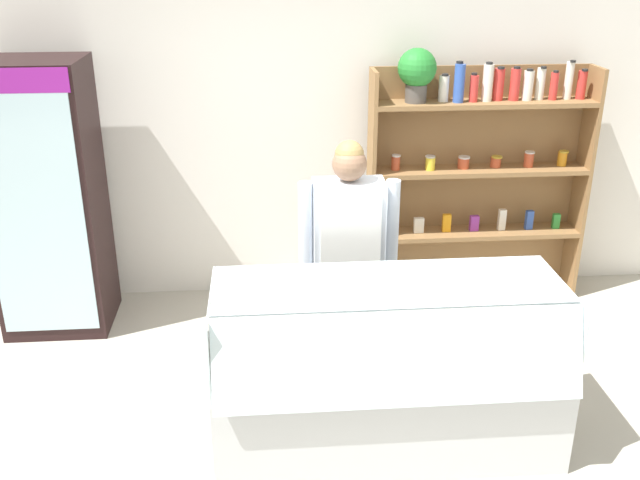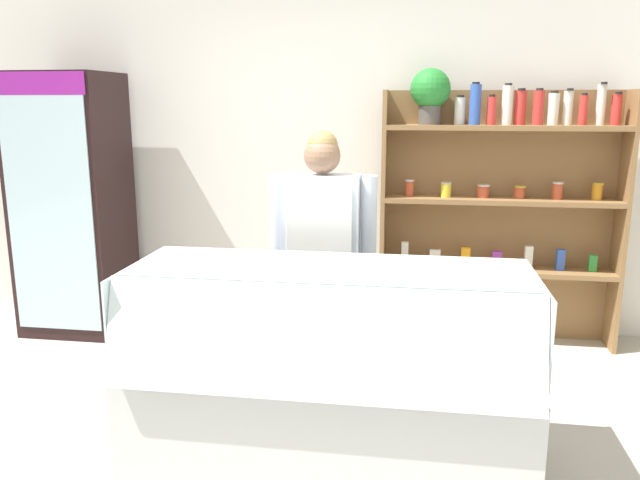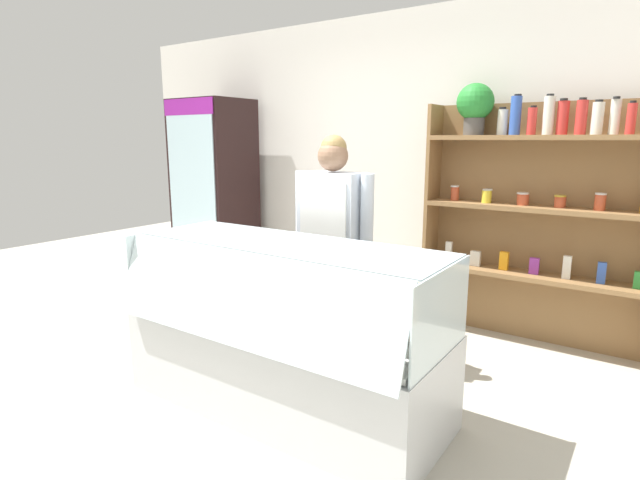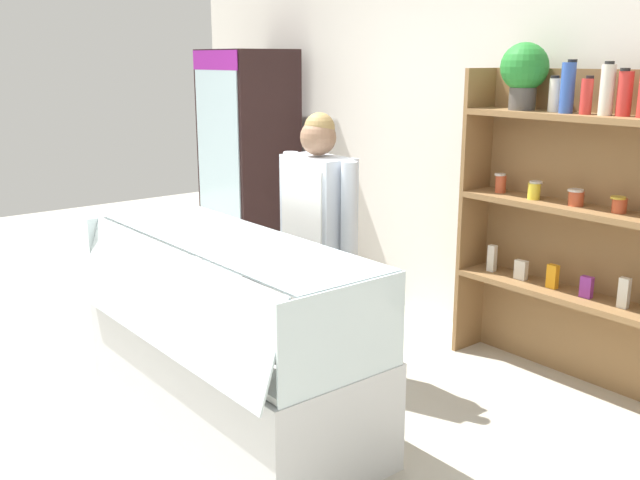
# 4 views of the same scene
# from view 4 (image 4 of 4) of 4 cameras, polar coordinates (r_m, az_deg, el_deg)

# --- Properties ---
(ground_plane) EXTENTS (12.00, 12.00, 0.00)m
(ground_plane) POSITION_cam_4_polar(r_m,az_deg,el_deg) (4.12, -9.94, -13.64)
(ground_plane) COLOR #B7B2A3
(back_wall) EXTENTS (6.80, 0.10, 2.70)m
(back_wall) POSITION_cam_4_polar(r_m,az_deg,el_deg) (5.14, 12.04, 7.67)
(back_wall) COLOR white
(back_wall) RESTS_ON ground
(drinks_fridge) EXTENTS (0.74, 0.63, 1.99)m
(drinks_fridge) POSITION_cam_4_polar(r_m,az_deg,el_deg) (6.41, -5.74, 5.99)
(drinks_fridge) COLOR black
(drinks_fridge) RESTS_ON ground
(shelving_unit) EXTENTS (1.71, 0.29, 2.01)m
(shelving_unit) POSITION_cam_4_polar(r_m,az_deg,el_deg) (4.34, 20.79, 3.24)
(shelving_unit) COLOR olive
(shelving_unit) RESTS_ON ground
(deli_display_case) EXTENTS (1.93, 0.81, 1.01)m
(deli_display_case) POSITION_cam_4_polar(r_m,az_deg,el_deg) (3.94, -7.43, -9.84)
(deli_display_case) COLOR silver
(deli_display_case) RESTS_ON ground
(shop_clerk) EXTENTS (0.63, 0.25, 1.62)m
(shop_clerk) POSITION_cam_4_polar(r_m,az_deg,el_deg) (4.24, -0.17, 1.21)
(shop_clerk) COLOR #2D2D38
(shop_clerk) RESTS_ON ground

